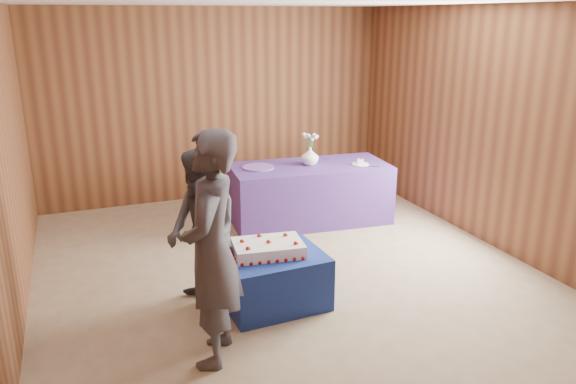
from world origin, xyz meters
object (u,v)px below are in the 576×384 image
cake_table (274,280)px  vase (310,156)px  serving_table (310,193)px  sheet_cake (268,248)px  guest_right (202,233)px  guest_left (211,250)px

cake_table → vase: bearing=55.5°
cake_table → serving_table: size_ratio=0.45×
sheet_cake → guest_right: 0.61m
guest_right → sheet_cake: bearing=67.1°
serving_table → vase: (0.01, 0.02, 0.49)m
sheet_cake → guest_left: 1.01m
cake_table → guest_left: guest_left is taller
vase → guest_left: guest_left is taller
cake_table → guest_left: bearing=-141.4°
serving_table → vase: 0.49m
vase → guest_right: bearing=-135.0°
guest_left → vase: bearing=167.6°
sheet_cake → guest_left: size_ratio=0.39×
serving_table → guest_right: guest_right is taller
serving_table → sheet_cake: 2.27m
serving_table → sheet_cake: (-1.23, -1.90, 0.18)m
guest_right → serving_table: bearing=122.6°
sheet_cake → serving_table: bearing=63.9°
sheet_cake → guest_right: (-0.57, 0.11, 0.19)m
vase → guest_left: 3.22m
vase → serving_table: bearing=-109.1°
sheet_cake → cake_table: bearing=-34.7°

